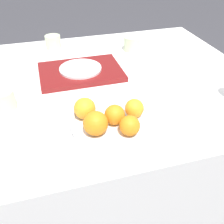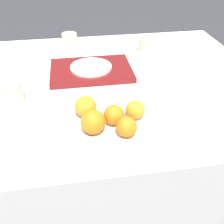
{
  "view_description": "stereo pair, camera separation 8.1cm",
  "coord_description": "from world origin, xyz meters",
  "px_view_note": "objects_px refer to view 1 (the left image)",
  "views": [
    {
      "loc": [
        -0.24,
        -0.93,
        1.27
      ],
      "look_at": [
        -0.06,
        -0.3,
        0.79
      ],
      "focal_mm": 42.0,
      "sensor_mm": 36.0,
      "label": 1
    },
    {
      "loc": [
        -0.16,
        -0.95,
        1.27
      ],
      "look_at": [
        -0.06,
        -0.3,
        0.79
      ],
      "focal_mm": 42.0,
      "sensor_mm": 36.0,
      "label": 2
    }
  ],
  "objects_px": {
    "serving_tray": "(81,72)",
    "cup_0": "(3,100)",
    "orange_2": "(96,123)",
    "orange_1": "(115,115)",
    "orange_3": "(130,126)",
    "cup_1": "(132,44)",
    "orange_4": "(134,108)",
    "fruit_platter": "(112,121)",
    "side_plate": "(80,69)",
    "napkin": "(198,61)",
    "cup_2": "(53,42)",
    "orange_0": "(85,108)"
  },
  "relations": [
    {
      "from": "serving_tray",
      "to": "cup_0",
      "type": "relative_size",
      "value": 4.34
    },
    {
      "from": "orange_2",
      "to": "orange_1",
      "type": "bearing_deg",
      "value": 25.01
    },
    {
      "from": "orange_3",
      "to": "cup_1",
      "type": "relative_size",
      "value": 0.72
    },
    {
      "from": "orange_3",
      "to": "orange_4",
      "type": "distance_m",
      "value": 0.09
    },
    {
      "from": "orange_1",
      "to": "orange_2",
      "type": "relative_size",
      "value": 0.86
    },
    {
      "from": "fruit_platter",
      "to": "cup_1",
      "type": "xyz_separation_m",
      "value": [
        0.26,
        0.55,
        0.02
      ]
    },
    {
      "from": "fruit_platter",
      "to": "orange_3",
      "type": "height_order",
      "value": "orange_3"
    },
    {
      "from": "orange_3",
      "to": "serving_tray",
      "type": "xyz_separation_m",
      "value": [
        -0.06,
        0.45,
        -0.04
      ]
    },
    {
      "from": "orange_4",
      "to": "side_plate",
      "type": "height_order",
      "value": "orange_4"
    },
    {
      "from": "orange_4",
      "to": "cup_1",
      "type": "relative_size",
      "value": 0.71
    },
    {
      "from": "orange_2",
      "to": "orange_3",
      "type": "relative_size",
      "value": 1.2
    },
    {
      "from": "napkin",
      "to": "cup_0",
      "type": "bearing_deg",
      "value": -169.8
    },
    {
      "from": "orange_1",
      "to": "orange_2",
      "type": "xyz_separation_m",
      "value": [
        -0.07,
        -0.03,
        0.01
      ]
    },
    {
      "from": "fruit_platter",
      "to": "serving_tray",
      "type": "distance_m",
      "value": 0.37
    },
    {
      "from": "side_plate",
      "to": "napkin",
      "type": "distance_m",
      "value": 0.55
    },
    {
      "from": "serving_tray",
      "to": "side_plate",
      "type": "bearing_deg",
      "value": -90.0
    },
    {
      "from": "orange_4",
      "to": "napkin",
      "type": "xyz_separation_m",
      "value": [
        0.44,
        0.34,
        -0.05
      ]
    },
    {
      "from": "cup_2",
      "to": "side_plate",
      "type": "bearing_deg",
      "value": -75.75
    },
    {
      "from": "orange_0",
      "to": "napkin",
      "type": "relative_size",
      "value": 0.46
    },
    {
      "from": "cup_1",
      "to": "orange_2",
      "type": "bearing_deg",
      "value": -118.58
    },
    {
      "from": "orange_4",
      "to": "orange_2",
      "type": "bearing_deg",
      "value": -160.32
    },
    {
      "from": "fruit_platter",
      "to": "orange_2",
      "type": "distance_m",
      "value": 0.09
    },
    {
      "from": "fruit_platter",
      "to": "orange_4",
      "type": "relative_size",
      "value": 4.46
    },
    {
      "from": "orange_3",
      "to": "napkin",
      "type": "xyz_separation_m",
      "value": [
        0.49,
        0.42,
        -0.05
      ]
    },
    {
      "from": "orange_1",
      "to": "side_plate",
      "type": "distance_m",
      "value": 0.39
    },
    {
      "from": "orange_0",
      "to": "side_plate",
      "type": "relative_size",
      "value": 0.39
    },
    {
      "from": "orange_4",
      "to": "cup_0",
      "type": "height_order",
      "value": "orange_4"
    },
    {
      "from": "orange_1",
      "to": "napkin",
      "type": "height_order",
      "value": "orange_1"
    },
    {
      "from": "orange_1",
      "to": "side_plate",
      "type": "xyz_separation_m",
      "value": [
        -0.04,
        0.39,
        -0.03
      ]
    },
    {
      "from": "cup_0",
      "to": "cup_2",
      "type": "xyz_separation_m",
      "value": [
        0.22,
        0.5,
        -0.0
      ]
    },
    {
      "from": "orange_2",
      "to": "side_plate",
      "type": "distance_m",
      "value": 0.42
    },
    {
      "from": "fruit_platter",
      "to": "orange_1",
      "type": "relative_size",
      "value": 4.28
    },
    {
      "from": "orange_3",
      "to": "cup_2",
      "type": "height_order",
      "value": "orange_3"
    },
    {
      "from": "orange_3",
      "to": "cup_1",
      "type": "bearing_deg",
      "value": 69.67
    },
    {
      "from": "orange_3",
      "to": "serving_tray",
      "type": "relative_size",
      "value": 0.18
    },
    {
      "from": "orange_1",
      "to": "cup_1",
      "type": "xyz_separation_m",
      "value": [
        0.26,
        0.57,
        -0.02
      ]
    },
    {
      "from": "cup_2",
      "to": "orange_0",
      "type": "bearing_deg",
      "value": -86.97
    },
    {
      "from": "side_plate",
      "to": "cup_1",
      "type": "relative_size",
      "value": 2.09
    },
    {
      "from": "orange_0",
      "to": "orange_1",
      "type": "bearing_deg",
      "value": -33.3
    },
    {
      "from": "fruit_platter",
      "to": "napkin",
      "type": "bearing_deg",
      "value": 33.54
    },
    {
      "from": "cup_0",
      "to": "cup_1",
      "type": "distance_m",
      "value": 0.7
    },
    {
      "from": "orange_2",
      "to": "cup_2",
      "type": "height_order",
      "value": "orange_2"
    },
    {
      "from": "orange_2",
      "to": "napkin",
      "type": "bearing_deg",
      "value": 34.08
    },
    {
      "from": "side_plate",
      "to": "serving_tray",
      "type": "bearing_deg",
      "value": 90.0
    },
    {
      "from": "serving_tray",
      "to": "cup_0",
      "type": "bearing_deg",
      "value": -148.77
    },
    {
      "from": "orange_4",
      "to": "cup_0",
      "type": "relative_size",
      "value": 0.76
    },
    {
      "from": "orange_0",
      "to": "orange_3",
      "type": "relative_size",
      "value": 1.14
    },
    {
      "from": "cup_1",
      "to": "orange_0",
      "type": "bearing_deg",
      "value": -123.55
    },
    {
      "from": "orange_3",
      "to": "cup_0",
      "type": "bearing_deg",
      "value": 143.26
    },
    {
      "from": "napkin",
      "to": "orange_0",
      "type": "bearing_deg",
      "value": -152.66
    }
  ]
}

